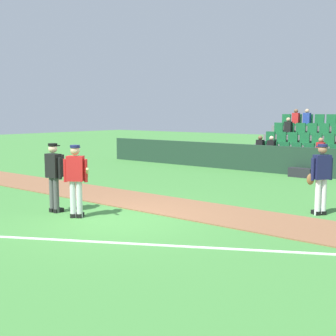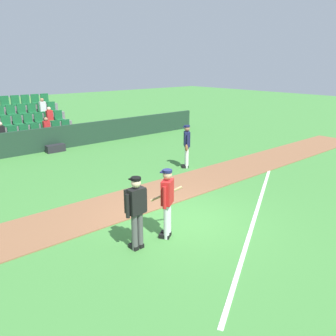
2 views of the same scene
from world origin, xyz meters
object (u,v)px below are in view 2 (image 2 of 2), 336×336
at_px(equipment_bag, 55,148).
at_px(umpire_home_plate, 136,209).
at_px(batter_red_jersey, 167,201).
at_px(runner_navy_jersey, 187,145).

bearing_deg(equipment_bag, umpire_home_plate, -103.25).
distance_m(batter_red_jersey, umpire_home_plate, 0.89).
bearing_deg(runner_navy_jersey, equipment_bag, 116.52).
distance_m(batter_red_jersey, runner_navy_jersey, 5.97).
bearing_deg(umpire_home_plate, equipment_bag, 76.75).
bearing_deg(equipment_bag, batter_red_jersey, -98.27).
bearing_deg(runner_navy_jersey, batter_red_jersey, -138.32).
distance_m(batter_red_jersey, equipment_bag, 10.14).
relative_size(umpire_home_plate, equipment_bag, 1.96).
xyz_separation_m(umpire_home_plate, runner_navy_jersey, (5.36, 3.93, -0.04)).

